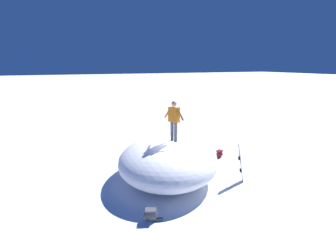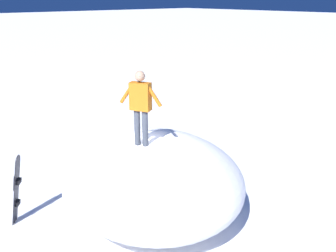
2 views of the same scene
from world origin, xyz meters
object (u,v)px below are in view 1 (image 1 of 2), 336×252
Objects in this scene: snowboarder_standing at (174,118)px; snowboard_primary_upright at (240,162)px; backpack_far at (219,154)px; backpack_near at (150,215)px.

snowboard_primary_upright is (1.46, 2.49, -1.85)m from snowboarder_standing.
snowboarder_standing is 2.88× the size of backpack_far.
backpack_far is (-1.23, 3.32, -2.53)m from snowboarder_standing.
snowboard_primary_upright is at bearing 104.04° from backpack_near.
snowboarder_standing reaches higher than backpack_far.
backpack_far is (-2.69, 0.83, -0.68)m from snowboard_primary_upright.
snowboarder_standing is at bearing -120.35° from snowboard_primary_upright.
backpack_far is at bearing 110.33° from snowboarder_standing.
snowboarder_standing reaches higher than backpack_near.
snowboard_primary_upright is at bearing 59.65° from snowboarder_standing.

